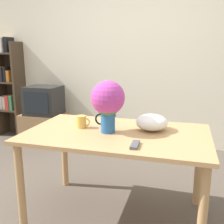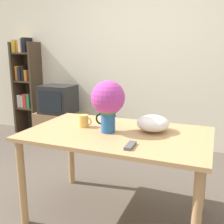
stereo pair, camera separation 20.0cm
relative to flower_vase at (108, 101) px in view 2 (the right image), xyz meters
The scene contains 10 objects.
ground_plane 1.00m from the flower_vase, 169.14° to the right, with size 12.00×12.00×0.00m, color brown.
wall_back 1.94m from the flower_vase, 94.79° to the left, with size 8.00×0.05×2.60m.
table 0.35m from the flower_vase, 20.93° to the left, with size 1.42×0.86×0.74m.
flower_vase is the anchor object (origin of this frame).
coffee_mug 0.32m from the flower_vase, 166.04° to the left, with size 0.12×0.08×0.10m.
white_bowl 0.40m from the flower_vase, 25.62° to the left, with size 0.26×0.26×0.13m.
remote_control 0.43m from the flower_vase, 43.57° to the right, with size 0.05×0.15×0.02m.
tv_stand 2.16m from the flower_vase, 134.30° to the left, with size 0.66×0.42×0.46m.
tv_set 2.05m from the flower_vase, 134.35° to the left, with size 0.48×0.41×0.41m.
bookshelf 2.81m from the flower_vase, 141.69° to the left, with size 0.41×0.32×1.58m.
Camera 2 is at (0.92, -1.78, 1.35)m, focal length 42.00 mm.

